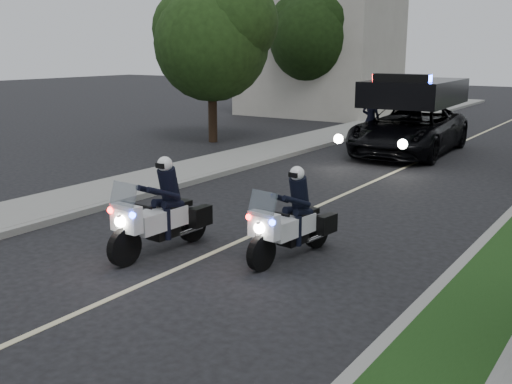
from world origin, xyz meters
The scene contains 12 objects.
ground centered at (0.00, 0.00, 0.00)m, with size 120.00×120.00×0.00m, color black.
curb_left centered at (-4.10, 10.00, 0.07)m, with size 0.20×60.00×0.15m, color gray.
sidewalk_left centered at (-5.20, 10.00, 0.08)m, with size 2.00×60.00×0.16m, color gray.
building_far centered at (-10.00, 26.00, 3.50)m, with size 8.00×6.00×7.00m, color #A8A396.
lane_marking centered at (0.00, 10.00, 0.00)m, with size 0.12×50.00×0.01m, color #BFB78C.
police_moto_left centered at (-0.81, 2.69, 0.00)m, with size 0.74×2.12×1.81m, color silver, non-canonical shape.
police_moto_right centered at (1.35, 3.78, 0.00)m, with size 0.69×1.98×1.69m, color silver, non-canonical shape.
police_suv centered at (-0.87, 15.85, 0.00)m, with size 2.95×6.37×3.10m, color black.
bicycle centered at (-2.30, 15.70, 0.00)m, with size 0.67×1.91×1.00m, color black.
cyclist centered at (-2.30, 15.70, 0.00)m, with size 0.69×0.46×1.93m, color black.
tree_left_near centered at (-8.49, 14.11, 0.00)m, with size 4.57×4.57×7.62m, color #214015, non-canonical shape.
tree_left_far centered at (-9.24, 24.12, 0.00)m, with size 4.99×4.99×8.32m, color black, non-canonical shape.
Camera 1 is at (6.62, -5.21, 3.71)m, focal length 42.26 mm.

